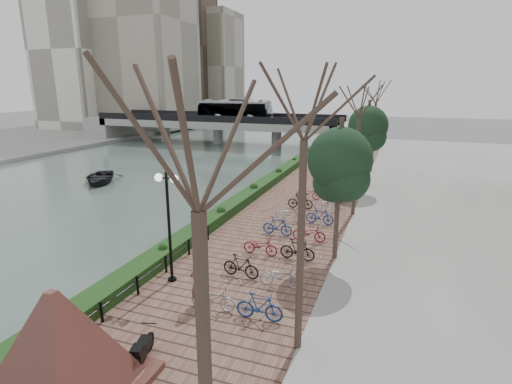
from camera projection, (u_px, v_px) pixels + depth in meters
The scene contains 14 objects.
ground at pixel (49, 343), 13.32m from camera, with size 220.00×220.00×0.00m, color #59595B.
river_water at pixel (135, 169), 40.98m from camera, with size 30.00×130.00×0.02m, color #4C5F57.
promenade at pixel (297, 205), 27.82m from camera, with size 8.00×75.00×0.50m, color brown.
hedge at pixel (262, 185), 31.07m from camera, with size 1.10×56.00×0.60m, color black.
chain_fence at pixel (121, 298), 14.46m from camera, with size 0.10×14.10×0.70m.
granite_monument at pixel (59, 345), 9.98m from camera, with size 5.80×5.80×3.02m.
lamppost at pixel (168, 203), 15.71m from camera, with size 1.02×0.32×4.60m.
motorcycle at pixel (143, 348), 11.54m from camera, with size 0.46×1.46×0.91m, color black, non-canonical shape.
pedestrian at pixel (198, 284), 14.42m from camera, with size 0.64×0.42×1.75m, color brown.
bicycle_parking at pixel (293, 230), 21.03m from camera, with size 2.40×17.32×1.00m.
street_trees at pixel (349, 176), 21.24m from camera, with size 3.20×37.12×6.80m.
bridge at pixel (221, 121), 58.08m from camera, with size 36.00×10.77×6.50m.
boat at pixel (100, 177), 35.09m from camera, with size 3.38×4.73×0.98m, color black.
far_buildings at pixel (143, 47), 82.79m from camera, with size 35.00×38.00×38.00m.
Camera 1 is at (10.46, -8.50, 8.31)m, focal length 28.00 mm.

